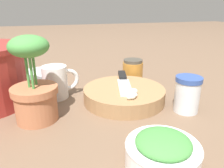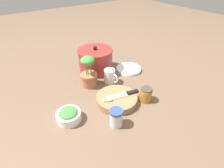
# 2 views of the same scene
# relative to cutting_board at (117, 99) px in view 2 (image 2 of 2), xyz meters

# --- Properties ---
(ground_plane) EXTENTS (5.00, 5.00, 0.00)m
(ground_plane) POSITION_rel_cutting_board_xyz_m (0.00, 0.08, -0.02)
(ground_plane) COLOR brown
(cutting_board) EXTENTS (0.23, 0.23, 0.04)m
(cutting_board) POSITION_rel_cutting_board_xyz_m (0.00, 0.00, 0.00)
(cutting_board) COLOR #9E754C
(cutting_board) RESTS_ON ground_plane
(chef_knife) EXTENTS (0.20, 0.07, 0.01)m
(chef_knife) POSITION_rel_cutting_board_xyz_m (0.04, -0.01, 0.02)
(chef_knife) COLOR black
(chef_knife) RESTS_ON cutting_board
(garlic_cloves) EXTENTS (0.05, 0.04, 0.02)m
(garlic_cloves) POSITION_rel_cutting_board_xyz_m (-0.06, -0.00, 0.03)
(garlic_cloves) COLOR silver
(garlic_cloves) RESTS_ON cutting_board
(herb_bowl) EXTENTS (0.13, 0.13, 0.06)m
(herb_bowl) POSITION_rel_cutting_board_xyz_m (-0.27, 0.03, 0.01)
(herb_bowl) COLOR white
(herb_bowl) RESTS_ON ground_plane
(spice_jar) EXTENTS (0.07, 0.07, 0.09)m
(spice_jar) POSITION_rel_cutting_board_xyz_m (-0.10, -0.13, 0.03)
(spice_jar) COLOR silver
(spice_jar) RESTS_ON ground_plane
(coffee_mug) EXTENTS (0.07, 0.11, 0.10)m
(coffee_mug) POSITION_rel_cutting_board_xyz_m (0.08, 0.18, 0.03)
(coffee_mug) COLOR white
(coffee_mug) RESTS_ON ground_plane
(plate_stack) EXTENTS (0.18, 0.18, 0.02)m
(plate_stack) POSITION_rel_cutting_board_xyz_m (0.28, 0.23, -0.01)
(plate_stack) COLOR white
(plate_stack) RESTS_ON ground_plane
(honey_jar) EXTENTS (0.07, 0.07, 0.08)m
(honey_jar) POSITION_rel_cutting_board_xyz_m (0.14, -0.08, 0.02)
(honey_jar) COLOR #BC7A2D
(honey_jar) RESTS_ON ground_plane
(stock_pot) EXTENTS (0.24, 0.24, 0.19)m
(stock_pot) POSITION_rel_cutting_board_xyz_m (0.09, 0.37, 0.06)
(stock_pot) COLOR #9E2D28
(stock_pot) RESTS_ON ground_plane
(potted_herb) EXTENTS (0.11, 0.11, 0.20)m
(potted_herb) POSITION_rel_cutting_board_xyz_m (-0.04, 0.23, 0.06)
(potted_herb) COLOR #B26B47
(potted_herb) RESTS_ON ground_plane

